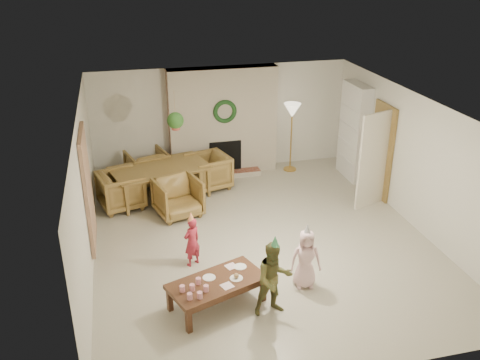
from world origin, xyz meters
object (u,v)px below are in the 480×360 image
object	(u,v)px
dining_chair_far	(147,167)
dining_chair_left	(121,190)
child_plaid	(274,279)
dining_chair_near	(178,197)
child_red	(192,242)
coffee_table_top	(217,283)
dining_chair_right	(208,171)
child_pink	(306,259)
dining_table	(162,183)

from	to	relation	value
dining_chair_far	dining_chair_left	distance (m)	1.25
dining_chair_far	child_plaid	size ratio (longest dim) A/B	0.74
dining_chair_near	dining_chair_far	xyz separation A→B (m)	(-0.47, 1.70, 0.00)
child_red	coffee_table_top	bearing A→B (deg)	68.54
dining_chair_far	dining_chair_right	xyz separation A→B (m)	(1.30, -0.55, 0.00)
child_red	child_plaid	world-z (taller)	child_plaid
dining_chair_near	child_pink	world-z (taller)	child_pink
dining_chair_near	dining_chair_right	size ratio (longest dim) A/B	1.00
coffee_table_top	dining_chair_far	bearing A→B (deg)	77.47
coffee_table_top	child_red	size ratio (longest dim) A/B	1.61
dining_chair_near	dining_chair_far	size ratio (longest dim) A/B	1.00
dining_table	dining_chair_left	size ratio (longest dim) A/B	2.34
child_plaid	coffee_table_top	bearing A→B (deg)	151.00
child_red	dining_table	bearing A→B (deg)	-115.47
dining_table	child_plaid	distance (m)	4.40
coffee_table_top	child_red	world-z (taller)	child_red
child_pink	dining_chair_left	bearing A→B (deg)	137.68
coffee_table_top	dining_chair_left	bearing A→B (deg)	88.77
child_red	child_plaid	xyz separation A→B (m)	(0.95, -1.53, 0.14)
child_red	dining_chair_far	bearing A→B (deg)	-112.86
dining_chair_near	dining_chair_left	bearing A→B (deg)	135.00
child_plaid	dining_chair_left	bearing A→B (deg)	112.54
dining_table	coffee_table_top	bearing A→B (deg)	-99.43
dining_chair_far	child_red	bearing A→B (deg)	81.95
dining_chair_near	dining_chair_right	xyz separation A→B (m)	(0.83, 1.15, 0.00)
dining_chair_left	child_plaid	xyz separation A→B (m)	(2.04, -4.00, 0.19)
dining_chair_near	child_pink	size ratio (longest dim) A/B	0.87
dining_chair_right	dining_chair_far	bearing A→B (deg)	-128.66
dining_table	dining_chair_far	bearing A→B (deg)	90.00
dining_chair_near	coffee_table_top	size ratio (longest dim) A/B	0.60
dining_chair_right	dining_chair_left	bearing A→B (deg)	-90.00
dining_table	dining_chair_near	size ratio (longest dim) A/B	2.34
dining_chair_near	dining_chair_far	world-z (taller)	same
dining_table	dining_chair_left	xyz separation A→B (m)	(-0.85, -0.24, 0.04)
dining_chair_left	child_plaid	size ratio (longest dim) A/B	0.74
dining_chair_right	child_pink	world-z (taller)	child_pink
dining_chair_near	dining_chair_left	size ratio (longest dim) A/B	1.00
coffee_table_top	child_pink	xyz separation A→B (m)	(1.45, 0.17, 0.09)
coffee_table_top	child_red	xyz separation A→B (m)	(-0.19, 1.18, 0.04)
dining_table	child_pink	size ratio (longest dim) A/B	2.04
dining_table	dining_chair_far	world-z (taller)	dining_chair_far
child_red	child_pink	world-z (taller)	child_pink
dining_chair_far	child_red	world-z (taller)	child_red
dining_chair_right	child_pink	distance (m)	4.09
dining_chair_near	child_red	size ratio (longest dim) A/B	0.97
coffee_table_top	child_pink	world-z (taller)	child_pink
dining_chair_near	child_plaid	size ratio (longest dim) A/B	0.74
child_pink	dining_table	bearing A→B (deg)	126.36
coffee_table_top	child_plaid	bearing A→B (deg)	-44.96
child_red	dining_chair_left	bearing A→B (deg)	-96.67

